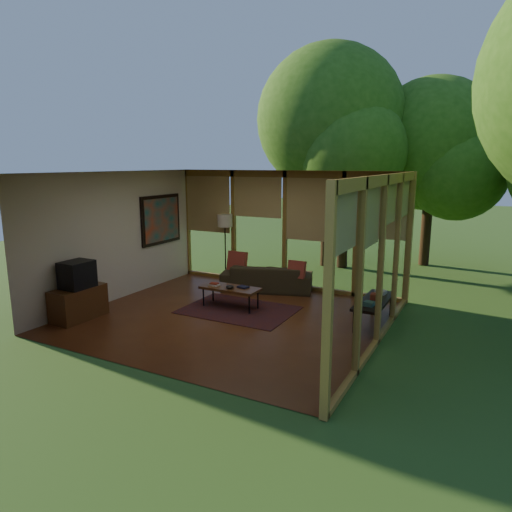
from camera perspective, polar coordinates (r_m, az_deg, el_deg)
The scene contains 25 objects.
floor at distance 8.72m, azimuth -3.27°, elevation -7.65°, with size 5.50×5.50×0.00m, color brown.
ceiling at distance 8.23m, azimuth -3.49°, elevation 10.39°, with size 5.50×5.50×0.00m, color white.
wall_left at distance 10.05m, azimuth -16.95°, elevation 2.39°, with size 0.04×5.00×2.70m, color silver.
wall_front at distance 6.41m, azimuth -14.98°, elevation -2.53°, with size 5.50×0.04×2.70m, color silver.
window_wall_back at distance 10.56m, azimuth 3.64°, elevation 3.30°, with size 5.50×0.12×2.70m, color olive.
window_wall_right at distance 7.36m, azimuth 15.30°, elevation -0.74°, with size 0.12×5.00×2.70m, color olive.
tree_nw at distance 12.96m, azimuth 9.27°, elevation 16.43°, with size 3.95×3.95×5.98m.
tree_ne at distance 13.65m, azimuth 21.18°, elevation 12.83°, with size 3.59×3.59×5.15m.
rug at distance 9.11m, azimuth -2.19°, elevation -6.74°, with size 2.16×1.53×0.01m, color maroon.
sofa at distance 10.41m, azimuth 1.37°, elevation -2.71°, with size 2.04×0.80×0.59m, color #382F1C.
pillow_left at distance 10.64m, azimuth -2.36°, elevation -0.69°, with size 0.45×0.15×0.45m, color maroon.
pillow_right at distance 10.00m, azimuth 5.11°, elevation -1.73°, with size 0.39×0.13×0.39m, color maroon.
ct_book_lower at distance 9.29m, azimuth -5.25°, elevation -3.60°, with size 0.21×0.15×0.03m, color beige.
ct_book_upper at distance 9.29m, azimuth -5.26°, elevation -3.44°, with size 0.16×0.12×0.03m, color maroon.
ct_book_side at distance 9.10m, azimuth -1.63°, elevation -3.89°, with size 0.21×0.16×0.03m, color black.
ct_bowl at distance 9.04m, azimuth -3.29°, elevation -3.87°, with size 0.16×0.16×0.07m, color black.
media_cabinet at distance 9.17m, azimuth -21.30°, elevation -5.50°, with size 0.50×1.00×0.60m, color #5A3418.
television at distance 9.02m, azimuth -21.47°, elevation -2.17°, with size 0.45×0.55×0.50m, color black.
console_book_a at distance 8.12m, azimuth 13.32°, elevation -5.75°, with size 0.21×0.15×0.08m, color #2D4F45.
console_book_b at distance 8.54m, azimuth 14.09°, elevation -4.84°, with size 0.23×0.17×0.10m, color maroon.
console_book_c at distance 8.92m, azimuth 14.70°, elevation -4.29°, with size 0.24×0.18×0.07m, color beige.
floor_lamp at distance 11.06m, azimuth -3.90°, elevation 3.97°, with size 0.36×0.36×1.65m.
coffee_table at distance 9.17m, azimuth -3.24°, elevation -4.11°, with size 1.20×0.50×0.43m.
side_console at distance 8.52m, azimuth 13.98°, elevation -5.55°, with size 0.60×1.40×0.46m.
wall_painting at distance 11.03m, azimuth -11.78°, elevation 4.48°, with size 0.06×1.35×1.15m.
Camera 1 is at (4.25, -7.04, 2.87)m, focal length 32.00 mm.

